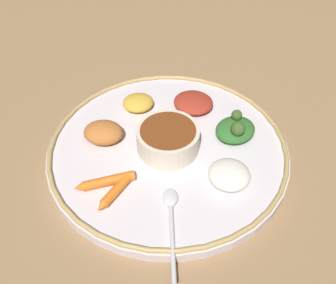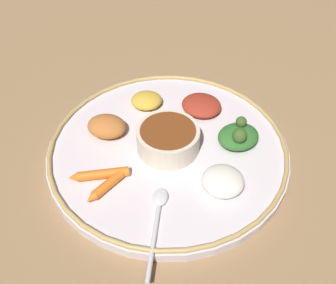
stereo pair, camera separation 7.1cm
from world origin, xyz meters
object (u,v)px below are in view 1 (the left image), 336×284
Objects in this scene: center_bowl at (168,139)px; carrot_outer at (115,192)px; carrot_near_spoon at (105,182)px; spoon at (171,217)px; greens_pile at (236,129)px.

carrot_outer is (-0.08, 0.11, -0.02)m from center_bowl.
carrot_near_spoon is at bearing 24.83° from carrot_outer.
spoon is 1.69× the size of greens_pile.
greens_pile is 0.25m from carrot_near_spoon.
greens_pile is at bearing -71.82° from carrot_outer.
carrot_outer reaches higher than spoon.
greens_pile is (-0.00, -0.12, -0.01)m from center_bowl.
carrot_near_spoon is (-0.05, 0.24, -0.01)m from greens_pile.
carrot_near_spoon is 1.40× the size of carrot_outer.
center_bowl is 0.15m from spoon.
center_bowl is at bearing -54.07° from carrot_outer.
carrot_near_spoon is (-0.05, 0.12, -0.02)m from center_bowl.
carrot_outer is (-0.08, 0.23, -0.01)m from greens_pile.
center_bowl is 0.13m from carrot_outer.
center_bowl is at bearing -13.17° from spoon.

